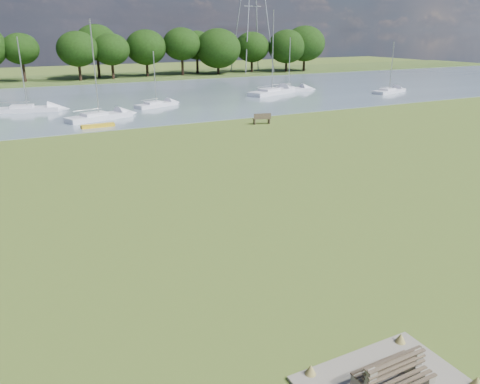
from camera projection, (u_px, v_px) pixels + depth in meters
name	position (u px, v px, depth m)	size (l,w,h in m)	color
ground	(189.00, 212.00, 23.59)	(220.00, 220.00, 0.00)	olive
river	(67.00, 103.00, 58.88)	(220.00, 40.00, 0.10)	slate
far_bank	(43.00, 81.00, 84.09)	(220.00, 20.00, 0.40)	#4C6626
bench_pair	(393.00, 376.00, 11.66)	(1.88, 1.12, 1.01)	gray
riverbank_bench	(262.00, 119.00, 45.41)	(1.80, 0.88, 1.06)	brown
kayak	(98.00, 126.00, 43.79)	(3.06, 0.71, 0.31)	gold
tree_line	(11.00, 47.00, 76.79)	(131.44, 8.37, 10.13)	black
sailboat_0	(288.00, 88.00, 69.22)	(6.98, 2.79, 7.62)	silver
sailboat_1	(389.00, 90.00, 67.77)	(6.69, 3.53, 7.12)	silver
sailboat_3	(156.00, 103.00, 55.45)	(5.67, 3.43, 6.34)	silver
sailboat_4	(271.00, 90.00, 66.20)	(8.67, 5.36, 11.27)	silver
sailboat_5	(98.00, 115.00, 47.38)	(7.00, 4.01, 9.66)	silver
sailboat_8	(27.00, 108.00, 52.06)	(6.91, 3.35, 7.97)	silver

